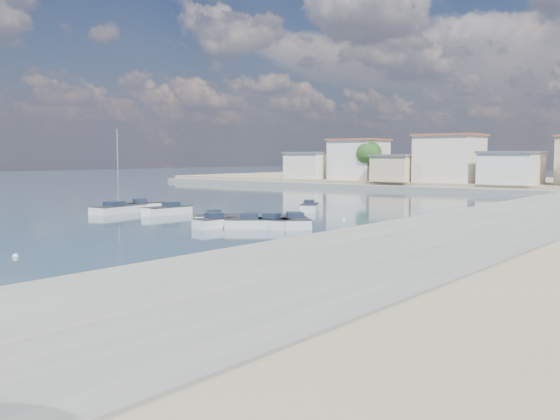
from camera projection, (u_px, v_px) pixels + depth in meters
name	position (u px, v px, depth m)	size (l,w,h in m)	color
ground	(442.00, 209.00, 71.03)	(400.00, 400.00, 0.00)	#283C50
seawall_walkway	(543.00, 239.00, 38.42)	(5.00, 90.00, 1.80)	slate
breakwater	(375.00, 236.00, 45.40)	(2.00, 31.02, 0.35)	black
far_shore_quay	(526.00, 192.00, 95.24)	(160.00, 2.50, 0.80)	slate
motorboat_a	(220.00, 223.00, 52.37)	(2.22, 4.86, 1.48)	white
motorboat_b	(221.00, 220.00, 54.88)	(4.01, 4.23, 1.48)	white
motorboat_c	(293.00, 222.00, 53.21)	(5.53, 5.47, 1.48)	white
motorboat_d	(265.00, 224.00, 51.79)	(4.76, 2.38, 1.48)	white
motorboat_e	(146.00, 207.00, 69.11)	(3.22, 4.88, 1.48)	white
motorboat_f	(310.00, 208.00, 67.56)	(3.49, 4.50, 1.48)	white
motorboat_g	(165.00, 211.00, 63.53)	(2.29, 5.75, 1.48)	white
motorboat_h	(259.00, 224.00, 51.64)	(5.18, 4.63, 1.48)	white
sailboat	(121.00, 209.00, 65.62)	(3.04, 7.15, 9.00)	white
mooring_buoys	(356.00, 233.00, 47.93)	(19.00, 32.41, 0.35)	white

